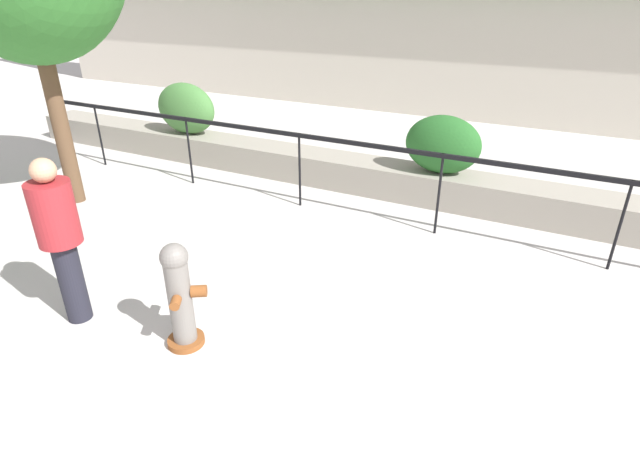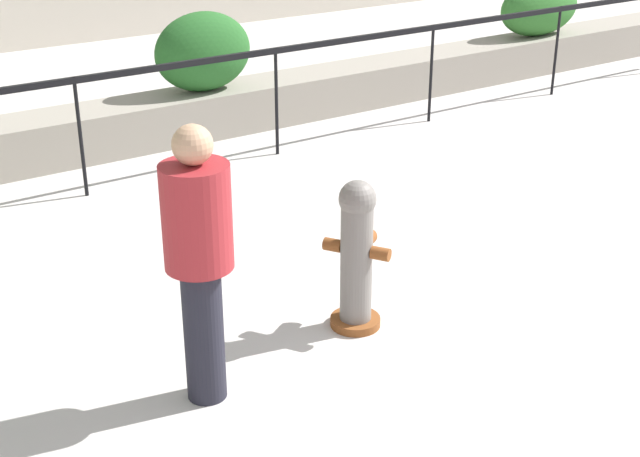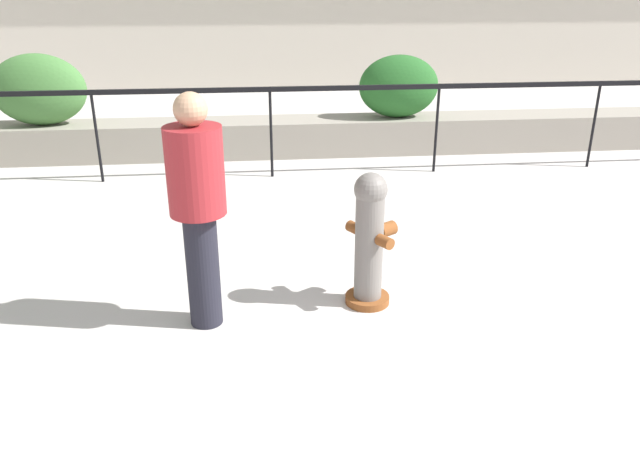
{
  "view_description": "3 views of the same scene",
  "coord_description": "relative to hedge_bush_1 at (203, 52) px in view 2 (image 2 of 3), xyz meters",
  "views": [
    {
      "loc": [
        1.41,
        -1.36,
        3.12
      ],
      "look_at": [
        -0.72,
        2.8,
        0.82
      ],
      "focal_mm": 28.0,
      "sensor_mm": 36.0,
      "label": 1
    },
    {
      "loc": [
        -4.77,
        -2.88,
        3.14
      ],
      "look_at": [
        -1.46,
        1.95,
        0.56
      ],
      "focal_mm": 50.0,
      "sensor_mm": 36.0,
      "label": 2
    },
    {
      "loc": [
        -2.32,
        -2.87,
        2.45
      ],
      "look_at": [
        -1.83,
        1.91,
        0.47
      ],
      "focal_mm": 35.0,
      "sensor_mm": 36.0,
      "label": 3
    }
  ],
  "objects": [
    {
      "name": "planter_wall_low",
      "position": [
        0.27,
        0.0,
        -0.69
      ],
      "size": [
        18.0,
        0.7,
        0.5
      ],
      "primitive_type": "cube",
      "color": "gray",
      "rests_on": "ground"
    },
    {
      "name": "fence_railing_segment",
      "position": [
        0.27,
        -1.1,
        0.08
      ],
      "size": [
        15.0,
        0.05,
        1.15
      ],
      "color": "black",
      "rests_on": "ground"
    },
    {
      "name": "hedge_bush_1",
      "position": [
        0.0,
        0.0,
        0.0
      ],
      "size": [
        1.15,
        0.64,
        0.88
      ],
      "primitive_type": "ellipsoid",
      "color": "#235B23",
      "rests_on": "planter_wall_low"
    },
    {
      "name": "hedge_bush_2",
      "position": [
        5.39,
        0.0,
        -0.05
      ],
      "size": [
        1.44,
        0.58,
        0.79
      ],
      "primitive_type": "ellipsoid",
      "color": "#2D6B28",
      "rests_on": "planter_wall_low"
    },
    {
      "name": "fire_hydrant",
      "position": [
        -1.22,
        -4.53,
        -0.39
      ],
      "size": [
        0.48,
        0.48,
        1.08
      ],
      "color": "brown",
      "rests_on": "ground"
    },
    {
      "name": "pedestrian",
      "position": [
        -2.48,
        -4.71,
        0.04
      ],
      "size": [
        0.45,
        0.45,
        1.73
      ],
      "color": "black",
      "rests_on": "ground"
    }
  ]
}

